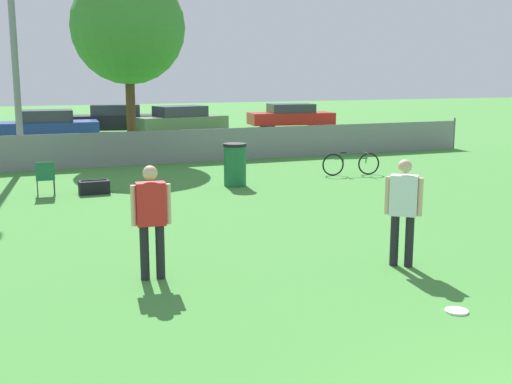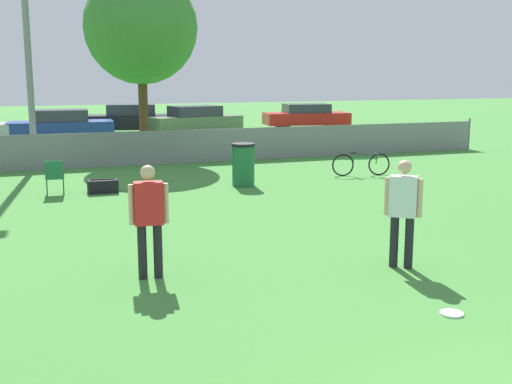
# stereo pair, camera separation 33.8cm
# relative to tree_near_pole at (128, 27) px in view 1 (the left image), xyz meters

# --- Properties ---
(fence_backline) EXTENTS (24.53, 0.07, 1.21)m
(fence_backline) POSITION_rel_tree_near_pole_xyz_m (0.16, -1.85, -3.91)
(fence_backline) COLOR gray
(fence_backline) RESTS_ON ground_plane
(tree_near_pole) EXTENTS (3.87, 3.87, 6.41)m
(tree_near_pole) POSITION_rel_tree_near_pole_xyz_m (0.00, 0.00, 0.00)
(tree_near_pole) COLOR #4C331E
(tree_near_pole) RESTS_ON ground_plane
(player_receiver_white) EXTENTS (0.45, 0.43, 1.66)m
(player_receiver_white) POSITION_rel_tree_near_pole_xyz_m (1.29, -14.38, -3.51)
(player_receiver_white) COLOR black
(player_receiver_white) RESTS_ON ground_plane
(player_defender_red) EXTENTS (0.56, 0.27, 1.66)m
(player_defender_red) POSITION_rel_tree_near_pole_xyz_m (-2.41, -13.57, -3.51)
(player_defender_red) COLOR black
(player_defender_red) RESTS_ON ground_plane
(frisbee_disc) EXTENTS (0.29, 0.29, 0.03)m
(frisbee_disc) POSITION_rel_tree_near_pole_xyz_m (0.80, -16.28, -4.45)
(frisbee_disc) COLOR white
(frisbee_disc) RESTS_ON ground_plane
(folding_chair_sideline) EXTENTS (0.45, 0.46, 0.85)m
(folding_chair_sideline) POSITION_rel_tree_near_pole_xyz_m (-3.36, -6.37, -3.97)
(folding_chair_sideline) COLOR #333338
(folding_chair_sideline) RESTS_ON ground_plane
(bicycle_sideline) EXTENTS (1.71, 0.51, 0.70)m
(bicycle_sideline) POSITION_rel_tree_near_pole_xyz_m (5.15, -6.26, -4.13)
(bicycle_sideline) COLOR black
(bicycle_sideline) RESTS_ON ground_plane
(trash_bin) EXTENTS (0.61, 0.61, 1.13)m
(trash_bin) POSITION_rel_tree_near_pole_xyz_m (1.39, -6.67, -3.90)
(trash_bin) COLOR #1E6638
(trash_bin) RESTS_ON ground_plane
(gear_bag_sideline) EXTENTS (0.73, 0.40, 0.35)m
(gear_bag_sideline) POSITION_rel_tree_near_pole_xyz_m (-2.23, -6.43, -4.30)
(gear_bag_sideline) COLOR black
(gear_bag_sideline) RESTS_ON ground_plane
(parked_car_blue) EXTENTS (4.52, 2.08, 1.39)m
(parked_car_blue) POSITION_rel_tree_near_pole_xyz_m (-2.43, 6.59, -3.78)
(parked_car_blue) COLOR black
(parked_car_blue) RESTS_ON ground_plane
(parked_car_dark) EXTENTS (4.77, 2.53, 1.42)m
(parked_car_dark) POSITION_rel_tree_near_pole_xyz_m (1.17, 9.90, -3.78)
(parked_car_dark) COLOR black
(parked_car_dark) RESTS_ON ground_plane
(parked_car_olive) EXTENTS (4.75, 2.56, 1.36)m
(parked_car_olive) POSITION_rel_tree_near_pole_xyz_m (4.05, 8.34, -3.81)
(parked_car_olive) COLOR black
(parked_car_olive) RESTS_ON ground_plane
(parked_car_red) EXTENTS (4.78, 2.48, 1.30)m
(parked_car_red) POSITION_rel_tree_near_pole_xyz_m (10.62, 9.57, -3.83)
(parked_car_red) COLOR black
(parked_car_red) RESTS_ON ground_plane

